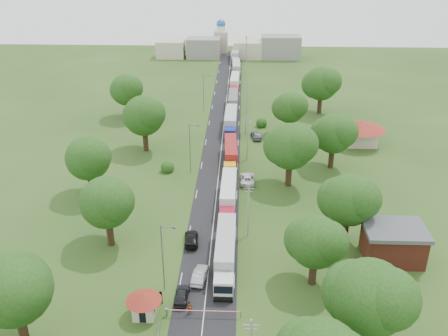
{
  "coord_description": "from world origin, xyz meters",
  "views": [
    {
      "loc": [
        4.25,
        -71.75,
        42.86
      ],
      "look_at": [
        1.16,
        10.76,
        3.0
      ],
      "focal_mm": 40.0,
      "sensor_mm": 36.0,
      "label": 1
    }
  ],
  "objects_px": {
    "car_lane_front": "(182,295)",
    "boom_barrier": "(192,311)",
    "info_sign": "(246,122)",
    "car_lane_mid": "(200,275)",
    "truck_0": "(225,252)",
    "pedestrian_near": "(190,308)",
    "guard_booth": "(144,302)"
  },
  "relations": [
    {
      "from": "info_sign",
      "to": "car_lane_mid",
      "type": "distance_m",
      "value": 53.25
    },
    {
      "from": "boom_barrier",
      "to": "car_lane_mid",
      "type": "height_order",
      "value": "car_lane_mid"
    },
    {
      "from": "car_lane_mid",
      "to": "pedestrian_near",
      "type": "height_order",
      "value": "pedestrian_near"
    },
    {
      "from": "guard_booth",
      "to": "pedestrian_near",
      "type": "relative_size",
      "value": 2.45
    },
    {
      "from": "car_lane_front",
      "to": "pedestrian_near",
      "type": "relative_size",
      "value": 2.36
    },
    {
      "from": "pedestrian_near",
      "to": "guard_booth",
      "type": "bearing_deg",
      "value": 157.56
    },
    {
      "from": "guard_booth",
      "to": "car_lane_front",
      "type": "bearing_deg",
      "value": 36.23
    },
    {
      "from": "boom_barrier",
      "to": "pedestrian_near",
      "type": "height_order",
      "value": "pedestrian_near"
    },
    {
      "from": "pedestrian_near",
      "to": "car_lane_mid",
      "type": "bearing_deg",
      "value": 56.18
    },
    {
      "from": "info_sign",
      "to": "car_lane_front",
      "type": "relative_size",
      "value": 0.97
    },
    {
      "from": "truck_0",
      "to": "info_sign",
      "type": "bearing_deg",
      "value": 86.64
    },
    {
      "from": "info_sign",
      "to": "pedestrian_near",
      "type": "height_order",
      "value": "info_sign"
    },
    {
      "from": "guard_booth",
      "to": "car_lane_front",
      "type": "distance_m",
      "value": 5.4
    },
    {
      "from": "car_lane_front",
      "to": "car_lane_mid",
      "type": "relative_size",
      "value": 0.91
    },
    {
      "from": "truck_0",
      "to": "guard_booth",
      "type": "bearing_deg",
      "value": -132.16
    },
    {
      "from": "car_lane_front",
      "to": "pedestrian_near",
      "type": "distance_m",
      "value": 2.88
    },
    {
      "from": "car_lane_front",
      "to": "truck_0",
      "type": "bearing_deg",
      "value": -125.32
    },
    {
      "from": "truck_0",
      "to": "car_lane_mid",
      "type": "relative_size",
      "value": 3.27
    },
    {
      "from": "info_sign",
      "to": "car_lane_front",
      "type": "xyz_separation_m",
      "value": [
        -8.2,
        -56.92,
        -2.28
      ]
    },
    {
      "from": "car_lane_front",
      "to": "car_lane_mid",
      "type": "xyz_separation_m",
      "value": [
        2.0,
        4.09,
        0.05
      ]
    },
    {
      "from": "truck_0",
      "to": "car_lane_front",
      "type": "bearing_deg",
      "value": -125.55
    },
    {
      "from": "boom_barrier",
      "to": "truck_0",
      "type": "bearing_deg",
      "value": 70.8
    },
    {
      "from": "car_lane_front",
      "to": "car_lane_mid",
      "type": "distance_m",
      "value": 4.55
    },
    {
      "from": "guard_booth",
      "to": "car_lane_mid",
      "type": "distance_m",
      "value": 9.58
    },
    {
      "from": "guard_booth",
      "to": "info_sign",
      "type": "relative_size",
      "value": 1.07
    },
    {
      "from": "info_sign",
      "to": "guard_booth",
      "type": "bearing_deg",
      "value": -101.68
    },
    {
      "from": "guard_booth",
      "to": "pedestrian_near",
      "type": "bearing_deg",
      "value": 5.22
    },
    {
      "from": "car_lane_front",
      "to": "boom_barrier",
      "type": "bearing_deg",
      "value": 118.33
    },
    {
      "from": "boom_barrier",
      "to": "pedestrian_near",
      "type": "relative_size",
      "value": 5.14
    },
    {
      "from": "guard_booth",
      "to": "info_sign",
      "type": "distance_m",
      "value": 61.27
    },
    {
      "from": "guard_booth",
      "to": "car_lane_mid",
      "type": "xyz_separation_m",
      "value": [
        6.2,
        7.17,
        -1.4
      ]
    },
    {
      "from": "info_sign",
      "to": "car_lane_mid",
      "type": "bearing_deg",
      "value": -96.69
    }
  ]
}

